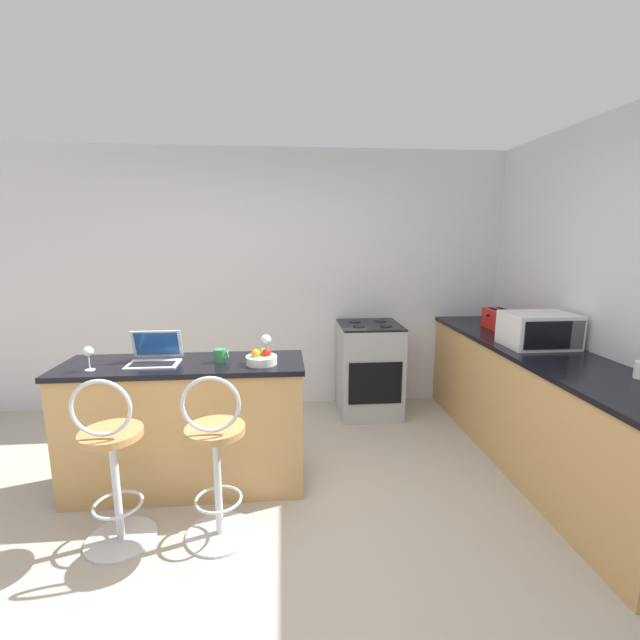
{
  "coord_description": "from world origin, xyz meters",
  "views": [
    {
      "loc": [
        0.13,
        -2.07,
        1.75
      ],
      "look_at": [
        0.45,
        1.69,
        1.01
      ],
      "focal_mm": 24.0,
      "sensor_mm": 36.0,
      "label": 1
    }
  ],
  "objects": [
    {
      "name": "microwave",
      "position": [
        2.09,
        0.99,
        1.04
      ],
      "size": [
        0.51,
        0.38,
        0.26
      ],
      "color": "silver",
      "rests_on": "counter_right"
    },
    {
      "name": "laptop",
      "position": [
        -0.74,
        0.79,
        0.97
      ],
      "size": [
        0.33,
        0.26,
        0.21
      ],
      "color": "silver",
      "rests_on": "breakfast_bar"
    },
    {
      "name": "bar_stool_near",
      "position": [
        -0.84,
        0.21,
        0.48
      ],
      "size": [
        0.4,
        0.4,
        1.02
      ],
      "color": "silver",
      "rests_on": "ground_plane"
    },
    {
      "name": "mug_blue",
      "position": [
        2.15,
        1.94,
        0.96
      ],
      "size": [
        0.11,
        0.09,
        0.1
      ],
      "color": "#2D51AD",
      "rests_on": "counter_right"
    },
    {
      "name": "ground_plane",
      "position": [
        0.0,
        0.0,
        0.0
      ],
      "size": [
        20.0,
        20.0,
        0.0
      ],
      "primitive_type": "plane",
      "color": "#ADA393"
    },
    {
      "name": "mug_green",
      "position": [
        -0.3,
        0.78,
        0.96
      ],
      "size": [
        0.1,
        0.08,
        0.09
      ],
      "color": "#338447",
      "rests_on": "breakfast_bar"
    },
    {
      "name": "toaster",
      "position": [
        2.11,
        1.65,
        1.0
      ],
      "size": [
        0.21,
        0.29,
        0.18
      ],
      "color": "red",
      "rests_on": "counter_right"
    },
    {
      "name": "mug_red",
      "position": [
        2.09,
        1.38,
        0.96
      ],
      "size": [
        0.1,
        0.09,
        0.1
      ],
      "color": "red",
      "rests_on": "counter_right"
    },
    {
      "name": "bar_stool_far",
      "position": [
        -0.27,
        0.21,
        0.48
      ],
      "size": [
        0.4,
        0.4,
        1.02
      ],
      "color": "silver",
      "rests_on": "ground_plane"
    },
    {
      "name": "stove_range",
      "position": [
        0.97,
        1.96,
        0.46
      ],
      "size": [
        0.59,
        0.61,
        0.92
      ],
      "color": "#9EA3A8",
      "rests_on": "ground_plane"
    },
    {
      "name": "wine_glass_short",
      "position": [
        0.0,
        0.88,
        1.03
      ],
      "size": [
        0.08,
        0.08,
        0.16
      ],
      "color": "silver",
      "rests_on": "breakfast_bar"
    },
    {
      "name": "breakfast_bar",
      "position": [
        -0.56,
        0.78,
        0.46
      ],
      "size": [
        1.63,
        0.52,
        0.91
      ],
      "color": "tan",
      "rests_on": "ground_plane"
    },
    {
      "name": "wine_glass_tall",
      "position": [
        -1.11,
        0.66,
        1.03
      ],
      "size": [
        0.07,
        0.07,
        0.16
      ],
      "color": "silver",
      "rests_on": "breakfast_bar"
    },
    {
      "name": "counter_right",
      "position": [
        2.07,
        0.89,
        0.46
      ],
      "size": [
        0.66,
        2.81,
        0.91
      ],
      "color": "tan",
      "rests_on": "ground_plane"
    },
    {
      "name": "fruit_bowl",
      "position": [
        -0.02,
        0.7,
        0.95
      ],
      "size": [
        0.21,
        0.21,
        0.1
      ],
      "color": "silver",
      "rests_on": "breakfast_bar"
    },
    {
      "name": "wall_back",
      "position": [
        0.0,
        2.31,
        1.3
      ],
      "size": [
        12.0,
        0.06,
        2.6
      ],
      "color": "silver",
      "rests_on": "ground_plane"
    }
  ]
}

